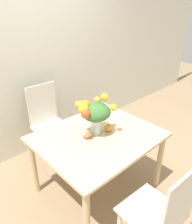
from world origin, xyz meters
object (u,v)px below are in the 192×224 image
turkey_figurine (88,135)px  dining_chair_far_side (160,215)px  flower_vase (95,113)px  dining_chair_near_window (49,123)px  pumpkin (108,128)px

turkey_figurine → dining_chair_far_side: dining_chair_far_side is taller
flower_vase → turkey_figurine: (-0.11, -0.01, -0.21)m
dining_chair_near_window → turkey_figurine: bearing=-91.7°
turkey_figurine → dining_chair_far_side: size_ratio=0.11×
pumpkin → dining_chair_near_window: size_ratio=0.09×
turkey_figurine → flower_vase: bearing=3.8°
pumpkin → turkey_figurine: (-0.25, 0.05, -0.00)m
dining_chair_near_window → dining_chair_far_side: 1.75m
pumpkin → dining_chair_near_window: (-0.20, 0.88, -0.24)m
dining_chair_near_window → dining_chair_far_side: (-0.12, -1.74, 0.00)m
pumpkin → dining_chair_far_side: 0.95m
turkey_figurine → pumpkin: bearing=-11.5°
flower_vase → dining_chair_near_window: flower_vase is taller
dining_chair_near_window → pumpkin: bearing=-75.7°
pumpkin → dining_chair_far_side: size_ratio=0.09×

